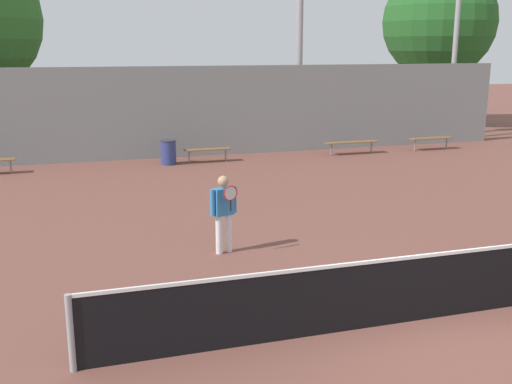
{
  "coord_description": "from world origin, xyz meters",
  "views": [
    {
      "loc": [
        -4.87,
        -7.38,
        4.09
      ],
      "look_at": [
        -1.05,
        5.1,
        0.92
      ],
      "focal_mm": 42.0,
      "sensor_mm": 36.0,
      "label": 1
    }
  ],
  "objects_px": {
    "tennis_net": "(420,287)",
    "tree_green_tall": "(439,22)",
    "bench_adjacent_court": "(352,143)",
    "tennis_player": "(224,209)",
    "bench_courtside_near": "(208,150)",
    "trash_bin": "(168,152)",
    "bench_by_gate": "(431,139)"
  },
  "relations": [
    {
      "from": "bench_courtside_near",
      "to": "tennis_player",
      "type": "bearing_deg",
      "value": -100.6
    },
    {
      "from": "tennis_net",
      "to": "bench_courtside_near",
      "type": "xyz_separation_m",
      "value": [
        -0.28,
        13.62,
        -0.1
      ]
    },
    {
      "from": "bench_courtside_near",
      "to": "trash_bin",
      "type": "xyz_separation_m",
      "value": [
        -1.42,
        0.01,
        -0.0
      ]
    },
    {
      "from": "tennis_net",
      "to": "bench_by_gate",
      "type": "relative_size",
      "value": 5.59
    },
    {
      "from": "bench_adjacent_court",
      "to": "tree_green_tall",
      "type": "bearing_deg",
      "value": 39.55
    },
    {
      "from": "bench_adjacent_court",
      "to": "trash_bin",
      "type": "bearing_deg",
      "value": 179.89
    },
    {
      "from": "tennis_player",
      "to": "bench_courtside_near",
      "type": "distance_m",
      "value": 9.91
    },
    {
      "from": "tennis_net",
      "to": "bench_by_gate",
      "type": "xyz_separation_m",
      "value": [
        9.02,
        13.62,
        -0.09
      ]
    },
    {
      "from": "bench_courtside_near",
      "to": "bench_adjacent_court",
      "type": "distance_m",
      "value": 5.75
    },
    {
      "from": "tennis_player",
      "to": "tree_green_tall",
      "type": "relative_size",
      "value": 0.2
    },
    {
      "from": "bench_adjacent_court",
      "to": "bench_courtside_near",
      "type": "bearing_deg",
      "value": 180.0
    },
    {
      "from": "bench_courtside_near",
      "to": "trash_bin",
      "type": "distance_m",
      "value": 1.42
    },
    {
      "from": "bench_courtside_near",
      "to": "bench_by_gate",
      "type": "xyz_separation_m",
      "value": [
        9.3,
        0.0,
        0.0
      ]
    },
    {
      "from": "bench_courtside_near",
      "to": "bench_by_gate",
      "type": "height_order",
      "value": "same"
    },
    {
      "from": "tennis_net",
      "to": "trash_bin",
      "type": "xyz_separation_m",
      "value": [
        -1.7,
        13.63,
        -0.1
      ]
    },
    {
      "from": "trash_bin",
      "to": "tennis_player",
      "type": "bearing_deg",
      "value": -92.33
    },
    {
      "from": "bench_by_gate",
      "to": "tennis_net",
      "type": "bearing_deg",
      "value": -123.53
    },
    {
      "from": "tennis_net",
      "to": "bench_adjacent_court",
      "type": "distance_m",
      "value": 14.67
    },
    {
      "from": "trash_bin",
      "to": "tree_green_tall",
      "type": "height_order",
      "value": "tree_green_tall"
    },
    {
      "from": "bench_courtside_near",
      "to": "trash_bin",
      "type": "height_order",
      "value": "trash_bin"
    },
    {
      "from": "tennis_player",
      "to": "tree_green_tall",
      "type": "xyz_separation_m",
      "value": [
        15.4,
        16.19,
        4.38
      ]
    },
    {
      "from": "tennis_net",
      "to": "trash_bin",
      "type": "distance_m",
      "value": 13.74
    },
    {
      "from": "tennis_player",
      "to": "trash_bin",
      "type": "distance_m",
      "value": 9.76
    },
    {
      "from": "tennis_player",
      "to": "bench_by_gate",
      "type": "height_order",
      "value": "tennis_player"
    },
    {
      "from": "bench_courtside_near",
      "to": "bench_adjacent_court",
      "type": "height_order",
      "value": "same"
    },
    {
      "from": "bench_adjacent_court",
      "to": "tree_green_tall",
      "type": "height_order",
      "value": "tree_green_tall"
    },
    {
      "from": "tennis_player",
      "to": "bench_courtside_near",
      "type": "xyz_separation_m",
      "value": [
        1.82,
        9.73,
        -0.47
      ]
    },
    {
      "from": "tree_green_tall",
      "to": "tennis_player",
      "type": "bearing_deg",
      "value": -133.56
    },
    {
      "from": "tennis_net",
      "to": "bench_adjacent_court",
      "type": "relative_size",
      "value": 4.78
    },
    {
      "from": "tennis_net",
      "to": "tree_green_tall",
      "type": "xyz_separation_m",
      "value": [
        13.3,
        20.08,
        4.76
      ]
    },
    {
      "from": "tennis_net",
      "to": "bench_adjacent_court",
      "type": "height_order",
      "value": "tennis_net"
    },
    {
      "from": "bench_courtside_near",
      "to": "bench_adjacent_court",
      "type": "xyz_separation_m",
      "value": [
        5.75,
        -0.0,
        0.01
      ]
    }
  ]
}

